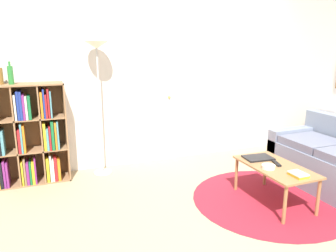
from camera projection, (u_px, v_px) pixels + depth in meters
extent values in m
cube|color=silver|center=(143.00, 75.00, 4.69)|extent=(7.54, 0.05, 2.60)
cube|color=white|center=(150.00, 95.00, 4.76)|extent=(0.84, 0.02, 2.01)
sphere|color=tan|center=(169.00, 97.00, 4.85)|extent=(0.04, 0.04, 0.04)
cylinder|color=maroon|center=(269.00, 199.00, 3.74)|extent=(1.74, 1.74, 0.01)
cube|color=#936B47|center=(66.00, 131.00, 4.25)|extent=(0.02, 0.34, 1.26)
cube|color=#936B47|center=(24.00, 84.00, 3.94)|extent=(0.91, 0.34, 0.02)
cube|color=#936B47|center=(34.00, 181.00, 4.24)|extent=(0.91, 0.34, 0.02)
cube|color=#936B47|center=(29.00, 131.00, 4.23)|extent=(0.91, 0.02, 1.26)
cube|color=#936B47|center=(16.00, 135.00, 4.04)|extent=(0.02, 0.32, 1.23)
cube|color=#936B47|center=(41.00, 133.00, 4.14)|extent=(0.02, 0.32, 1.23)
cube|color=#936B47|center=(31.00, 150.00, 4.14)|extent=(0.87, 0.32, 0.02)
cube|color=#936B47|center=(27.00, 118.00, 4.04)|extent=(0.87, 0.32, 0.02)
cube|color=black|center=(2.00, 174.00, 4.02)|extent=(0.03, 0.22, 0.31)
cube|color=#7F287A|center=(5.00, 173.00, 4.03)|extent=(0.03, 0.22, 0.33)
cube|color=#7F287A|center=(8.00, 173.00, 4.05)|extent=(0.02, 0.24, 0.31)
cube|color=gold|center=(23.00, 172.00, 4.12)|extent=(0.02, 0.25, 0.30)
cube|color=olive|center=(25.00, 170.00, 4.12)|extent=(0.02, 0.23, 0.33)
cube|color=#7F287A|center=(28.00, 172.00, 4.13)|extent=(0.03, 0.23, 0.28)
cube|color=#196B38|center=(31.00, 171.00, 4.16)|extent=(0.02, 0.25, 0.28)
cube|color=gold|center=(33.00, 171.00, 4.15)|extent=(0.03, 0.21, 0.28)
cube|color=#7F287A|center=(35.00, 170.00, 4.15)|extent=(0.02, 0.20, 0.32)
cube|color=gold|center=(48.00, 169.00, 4.21)|extent=(0.03, 0.21, 0.30)
cube|color=silver|center=(51.00, 167.00, 4.24)|extent=(0.02, 0.26, 0.33)
cube|color=silver|center=(53.00, 168.00, 4.26)|extent=(0.02, 0.26, 0.29)
cube|color=#B21E23|center=(56.00, 168.00, 4.25)|extent=(0.03, 0.22, 0.30)
cube|color=orange|center=(59.00, 169.00, 4.26)|extent=(0.03, 0.20, 0.27)
cube|color=black|center=(0.00, 139.00, 3.92)|extent=(0.02, 0.22, 0.36)
cube|color=teal|center=(3.00, 142.00, 3.95)|extent=(0.03, 0.22, 0.29)
cube|color=#B21E23|center=(19.00, 140.00, 4.00)|extent=(0.03, 0.20, 0.29)
cube|color=teal|center=(22.00, 137.00, 4.03)|extent=(0.02, 0.27, 0.36)
cube|color=orange|center=(24.00, 138.00, 4.01)|extent=(0.02, 0.19, 0.34)
cube|color=gold|center=(44.00, 135.00, 4.13)|extent=(0.03, 0.27, 0.34)
cube|color=teal|center=(47.00, 138.00, 4.12)|extent=(0.03, 0.20, 0.28)
cube|color=#B21E23|center=(50.00, 137.00, 4.16)|extent=(0.02, 0.27, 0.30)
cube|color=#196B38|center=(52.00, 135.00, 4.13)|extent=(0.03, 0.20, 0.36)
cube|color=orange|center=(55.00, 135.00, 4.15)|extent=(0.02, 0.22, 0.35)
cube|color=teal|center=(58.00, 134.00, 4.15)|extent=(0.02, 0.20, 0.36)
cube|color=silver|center=(15.00, 107.00, 3.93)|extent=(0.02, 0.26, 0.30)
cube|color=navy|center=(18.00, 105.00, 3.93)|extent=(0.03, 0.24, 0.34)
cube|color=navy|center=(21.00, 105.00, 3.95)|extent=(0.03, 0.26, 0.34)
cube|color=#7F287A|center=(24.00, 106.00, 3.96)|extent=(0.03, 0.27, 0.30)
cube|color=silver|center=(26.00, 107.00, 3.96)|extent=(0.02, 0.22, 0.28)
cube|color=#196B38|center=(29.00, 107.00, 3.98)|extent=(0.03, 0.25, 0.28)
cube|color=orange|center=(41.00, 104.00, 4.03)|extent=(0.03, 0.26, 0.32)
cube|color=navy|center=(44.00, 103.00, 4.03)|extent=(0.02, 0.24, 0.36)
cube|color=#B21E23|center=(46.00, 105.00, 4.06)|extent=(0.02, 0.27, 0.29)
cube|color=#B21E23|center=(48.00, 103.00, 4.04)|extent=(0.02, 0.22, 0.36)
cube|color=teal|center=(50.00, 104.00, 4.05)|extent=(0.02, 0.21, 0.33)
cylinder|color=#B7B7BC|center=(103.00, 172.00, 4.52)|extent=(0.24, 0.24, 0.01)
cylinder|color=#B7B7BC|center=(100.00, 110.00, 4.31)|extent=(0.02, 0.02, 1.67)
cone|color=white|center=(96.00, 45.00, 4.11)|extent=(0.31, 0.31, 0.10)
cube|color=gray|center=(334.00, 171.00, 3.99)|extent=(0.80, 1.57, 0.46)
cube|color=gray|center=(294.00, 149.00, 4.61)|extent=(0.80, 0.16, 0.60)
cube|color=slate|center=(312.00, 142.00, 4.17)|extent=(0.60, 0.60, 0.10)
cube|color=#996B42|center=(275.00, 167.00, 3.59)|extent=(0.51, 0.92, 0.02)
cylinder|color=#996B42|center=(285.00, 205.00, 3.18)|extent=(0.04, 0.04, 0.41)
cylinder|color=#996B42|center=(236.00, 174.00, 3.94)|extent=(0.04, 0.04, 0.41)
cylinder|color=#996B42|center=(318.00, 198.00, 3.33)|extent=(0.04, 0.04, 0.41)
cylinder|color=#996B42|center=(265.00, 169.00, 4.09)|extent=(0.04, 0.04, 0.41)
cube|color=black|center=(258.00, 158.00, 3.81)|extent=(0.34, 0.26, 0.02)
cylinder|color=silver|center=(268.00, 167.00, 3.50)|extent=(0.14, 0.14, 0.04)
cube|color=gold|center=(298.00, 175.00, 3.29)|extent=(0.13, 0.17, 0.03)
cube|color=silver|center=(298.00, 173.00, 3.28)|extent=(0.13, 0.17, 0.01)
cube|color=black|center=(276.00, 163.00, 3.63)|extent=(0.10, 0.18, 0.02)
cylinder|color=#2D8438|center=(11.00, 75.00, 3.85)|extent=(0.06, 0.06, 0.21)
cylinder|color=#2D8438|center=(9.00, 64.00, 3.82)|extent=(0.02, 0.02, 0.05)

